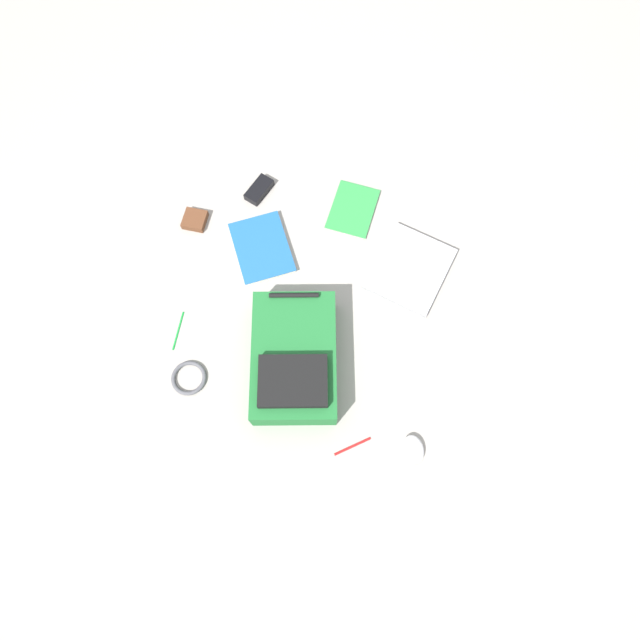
# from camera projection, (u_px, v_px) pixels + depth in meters

# --- Properties ---
(ground_plane) EXTENTS (3.74, 3.74, 0.00)m
(ground_plane) POSITION_uv_depth(u_px,v_px,m) (311.00, 312.00, 1.95)
(ground_plane) COLOR gray
(backpack) EXTENTS (0.30, 0.45, 0.16)m
(backpack) POSITION_uv_depth(u_px,v_px,m) (294.00, 359.00, 1.81)
(backpack) COLOR #1E662D
(backpack) RESTS_ON ground_plane
(laptop) EXTENTS (0.38, 0.39, 0.03)m
(laptop) POSITION_uv_depth(u_px,v_px,m) (410.00, 269.00, 1.99)
(laptop) COLOR #929296
(laptop) RESTS_ON ground_plane
(book_comic) EXTENTS (0.27, 0.31, 0.02)m
(book_comic) POSITION_uv_depth(u_px,v_px,m) (262.00, 248.00, 2.02)
(book_comic) COLOR silver
(book_comic) RESTS_ON ground_plane
(book_blue) EXTENTS (0.23, 0.27, 0.01)m
(book_blue) POSITION_uv_depth(u_px,v_px,m) (353.00, 209.00, 2.08)
(book_blue) COLOR silver
(book_blue) RESTS_ON ground_plane
(computer_mouse) EXTENTS (0.08, 0.11, 0.04)m
(computer_mouse) POSITION_uv_depth(u_px,v_px,m) (414.00, 449.00, 1.76)
(computer_mouse) COLOR silver
(computer_mouse) RESTS_ON ground_plane
(cable_coil) EXTENTS (0.12, 0.12, 0.01)m
(cable_coil) POSITION_uv_depth(u_px,v_px,m) (189.00, 378.00, 1.86)
(cable_coil) COLOR #4C4C51
(cable_coil) RESTS_ON ground_plane
(power_brick) EXTENTS (0.12, 0.14, 0.03)m
(power_brick) POSITION_uv_depth(u_px,v_px,m) (259.00, 190.00, 2.10)
(power_brick) COLOR black
(power_brick) RESTS_ON ground_plane
(pen_black) EXTENTS (0.04, 0.15, 0.01)m
(pen_black) POSITION_uv_depth(u_px,v_px,m) (178.00, 331.00, 1.92)
(pen_black) COLOR #198C33
(pen_black) RESTS_ON ground_plane
(pen_blue) EXTENTS (0.13, 0.06, 0.01)m
(pen_blue) POSITION_uv_depth(u_px,v_px,m) (352.00, 446.00, 1.78)
(pen_blue) COLOR red
(pen_blue) RESTS_ON ground_plane
(earbud_pouch) EXTENTS (0.10, 0.10, 0.03)m
(earbud_pouch) POSITION_uv_depth(u_px,v_px,m) (195.00, 220.00, 2.06)
(earbud_pouch) COLOR #59331E
(earbud_pouch) RESTS_ON ground_plane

